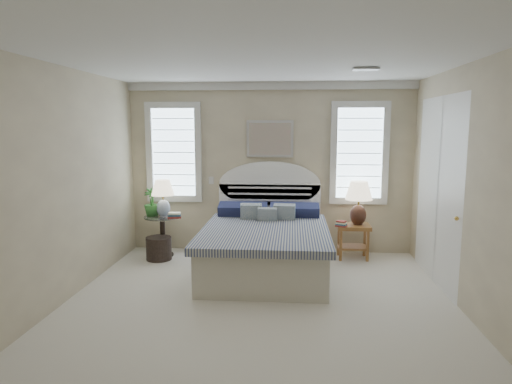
% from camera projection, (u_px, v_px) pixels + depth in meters
% --- Properties ---
extents(floor, '(4.50, 5.00, 0.01)m').
position_uv_depth(floor, '(258.00, 312.00, 5.02)').
color(floor, silver).
rests_on(floor, ground).
extents(ceiling, '(4.50, 5.00, 0.01)m').
position_uv_depth(ceiling, '(258.00, 59.00, 4.63)').
color(ceiling, silver).
rests_on(ceiling, wall_back).
extents(wall_back, '(4.50, 0.02, 2.70)m').
position_uv_depth(wall_back, '(270.00, 168.00, 7.29)').
color(wall_back, tan).
rests_on(wall_back, floor).
extents(wall_left, '(0.02, 5.00, 2.70)m').
position_uv_depth(wall_left, '(54.00, 188.00, 5.00)').
color(wall_left, tan).
rests_on(wall_left, floor).
extents(wall_right, '(0.02, 5.00, 2.70)m').
position_uv_depth(wall_right, '(478.00, 193.00, 4.64)').
color(wall_right, tan).
rests_on(wall_right, floor).
extents(crown_molding, '(4.50, 0.08, 0.12)m').
position_uv_depth(crown_molding, '(270.00, 86.00, 7.06)').
color(crown_molding, silver).
rests_on(crown_molding, wall_back).
extents(hvac_vent, '(0.30, 0.20, 0.02)m').
position_uv_depth(hvac_vent, '(365.00, 69.00, 5.32)').
color(hvac_vent, '#B2B2B2').
rests_on(hvac_vent, ceiling).
extents(switch_plate, '(0.08, 0.01, 0.12)m').
position_uv_depth(switch_plate, '(211.00, 180.00, 7.38)').
color(switch_plate, silver).
rests_on(switch_plate, wall_back).
extents(window_left, '(0.90, 0.06, 1.60)m').
position_uv_depth(window_left, '(174.00, 152.00, 7.36)').
color(window_left, '#C9EAFF').
rests_on(window_left, wall_back).
extents(window_right, '(0.90, 0.06, 1.60)m').
position_uv_depth(window_right, '(359.00, 153.00, 7.12)').
color(window_right, '#C9EAFF').
rests_on(window_right, wall_back).
extents(painting, '(0.74, 0.04, 0.58)m').
position_uv_depth(painting, '(270.00, 139.00, 7.18)').
color(painting, silver).
rests_on(painting, wall_back).
extents(closet_door, '(0.02, 1.80, 2.40)m').
position_uv_depth(closet_door, '(438.00, 191.00, 5.85)').
color(closet_door, white).
rests_on(closet_door, floor).
extents(bed, '(1.72, 2.28, 1.47)m').
position_uv_depth(bed, '(266.00, 244.00, 6.40)').
color(bed, beige).
rests_on(bed, floor).
extents(side_table_left, '(0.56, 0.56, 0.63)m').
position_uv_depth(side_table_left, '(163.00, 232.00, 7.12)').
color(side_table_left, black).
rests_on(side_table_left, floor).
extents(nightstand_right, '(0.50, 0.40, 0.53)m').
position_uv_depth(nightstand_right, '(353.00, 234.00, 6.98)').
color(nightstand_right, brown).
rests_on(nightstand_right, floor).
extents(floor_pot, '(0.43, 0.43, 0.35)m').
position_uv_depth(floor_pot, '(159.00, 248.00, 6.95)').
color(floor_pot, black).
rests_on(floor_pot, floor).
extents(lamp_left, '(0.36, 0.36, 0.58)m').
position_uv_depth(lamp_left, '(163.00, 194.00, 7.04)').
color(lamp_left, silver).
rests_on(lamp_left, side_table_left).
extents(lamp_right, '(0.50, 0.50, 0.67)m').
position_uv_depth(lamp_right, '(359.00, 198.00, 6.92)').
color(lamp_right, black).
rests_on(lamp_right, nightstand_right).
extents(potted_plant, '(0.31, 0.31, 0.44)m').
position_uv_depth(potted_plant, '(152.00, 202.00, 7.08)').
color(potted_plant, '#2B6629').
rests_on(potted_plant, side_table_left).
extents(books_left, '(0.23, 0.18, 0.08)m').
position_uv_depth(books_left, '(174.00, 215.00, 6.96)').
color(books_left, maroon).
rests_on(books_left, side_table_left).
extents(books_right, '(0.19, 0.16, 0.09)m').
position_uv_depth(books_right, '(341.00, 224.00, 6.82)').
color(books_right, maroon).
rests_on(books_right, nightstand_right).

